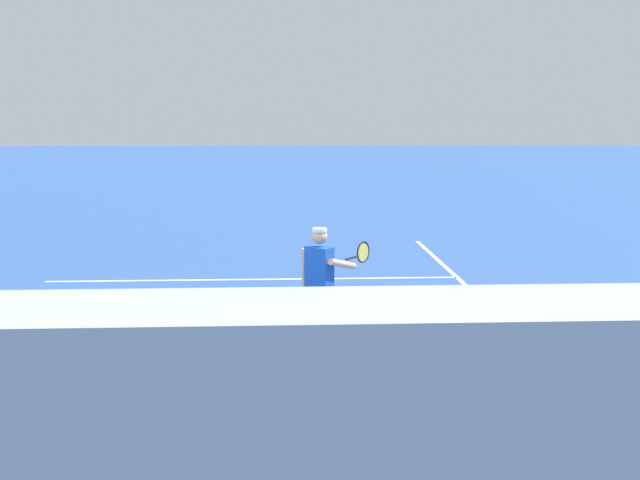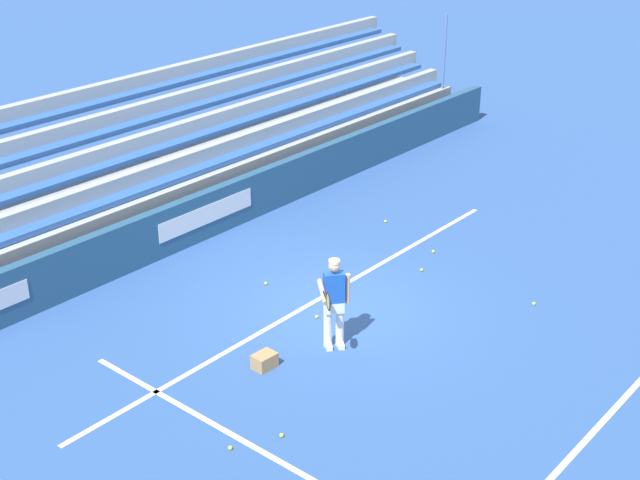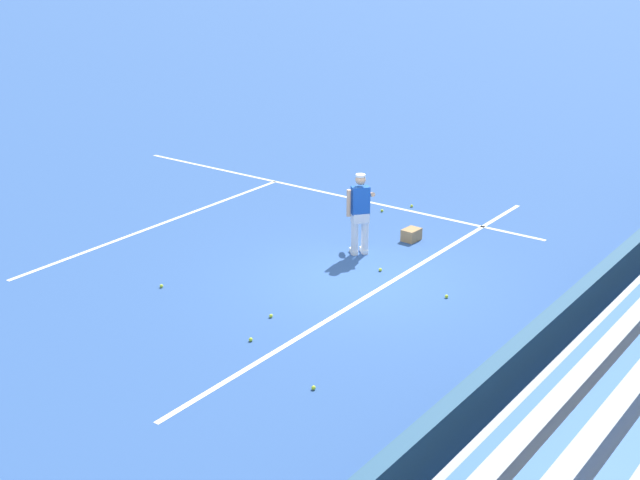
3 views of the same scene
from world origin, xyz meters
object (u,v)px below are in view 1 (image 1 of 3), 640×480
Objects in this scene: tennis_ball_by_box at (89,313)px; tennis_ball_stray_back at (244,423)px; tennis_player at (321,287)px; ball_box_cardboard at (420,350)px; tennis_ball_midcourt at (482,324)px; tennis_ball_toward_net at (280,369)px; tennis_ball_far_left at (536,331)px; tennis_ball_near_player at (56,362)px.

tennis_ball_stray_back is at bearing -59.02° from tennis_ball_by_box.
tennis_player is 1.59m from ball_box_cardboard.
tennis_ball_midcourt is (1.25, 1.54, -0.10)m from ball_box_cardboard.
tennis_ball_toward_net is 4.15m from tennis_ball_far_left.
ball_box_cardboard is (1.31, -0.47, -0.76)m from tennis_player.
tennis_ball_toward_net is at bearing -7.96° from tennis_ball_near_player.
tennis_ball_by_box is 1.00× the size of tennis_ball_far_left.
tennis_player is at bearing -168.27° from tennis_ball_far_left.
ball_box_cardboard is at bearing -0.07° from tennis_ball_near_player.
ball_box_cardboard reaches higher than tennis_ball_toward_net.
tennis_ball_toward_net and tennis_ball_stray_back have the same top height.
tennis_ball_by_box is at bearing 137.01° from tennis_ball_toward_net.
tennis_ball_far_left is (6.77, 1.15, 0.00)m from tennis_ball_near_player.
tennis_ball_toward_net is (-1.87, -0.40, -0.10)m from ball_box_cardboard.
tennis_ball_by_box is 6.32m from tennis_ball_midcourt.
tennis_ball_far_left is at bearing -28.04° from tennis_ball_midcourt.
tennis_ball_midcourt is at bearing 46.03° from tennis_ball_stray_back.
tennis_ball_far_left is 1.00× the size of tennis_ball_stray_back.
tennis_ball_midcourt is (3.12, 1.94, 0.00)m from tennis_ball_toward_net.
tennis_player is 4.29× the size of ball_box_cardboard.
tennis_ball_near_player is 3.30m from tennis_ball_stray_back.
ball_box_cardboard is 6.06× the size of tennis_ball_near_player.
tennis_player is at bearing 69.88° from tennis_ball_stray_back.
tennis_ball_near_player is (-2.93, 0.41, 0.00)m from tennis_ball_toward_net.
tennis_player reaches higher than tennis_ball_near_player.
tennis_ball_stray_back is at bearing -39.23° from tennis_ball_near_player.
tennis_ball_toward_net is at bearing -148.12° from tennis_ball_midcourt.
tennis_ball_stray_back is at bearing -142.49° from tennis_ball_far_left.
ball_box_cardboard is 6.06× the size of tennis_ball_far_left.
tennis_ball_midcourt is 6.24m from tennis_ball_near_player.
tennis_ball_toward_net is 2.95m from tennis_ball_near_player.
tennis_ball_midcourt is at bearing -8.84° from tennis_ball_by_box.
tennis_ball_stray_back is (-0.94, -2.55, -0.86)m from tennis_player.
tennis_ball_stray_back is at bearing -137.13° from ball_box_cardboard.
ball_box_cardboard is at bearing -149.66° from tennis_ball_far_left.
tennis_player is at bearing 7.63° from tennis_ball_near_player.
tennis_ball_midcourt is 1.00× the size of tennis_ball_stray_back.
tennis_ball_far_left is at bearing 30.34° from ball_box_cardboard.
tennis_ball_stray_back is at bearing -110.12° from tennis_player.
tennis_ball_near_player is (-4.80, 0.01, -0.10)m from ball_box_cardboard.
ball_box_cardboard is 1.92m from tennis_ball_toward_net.
tennis_ball_stray_back is at bearing -102.41° from tennis_ball_toward_net.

